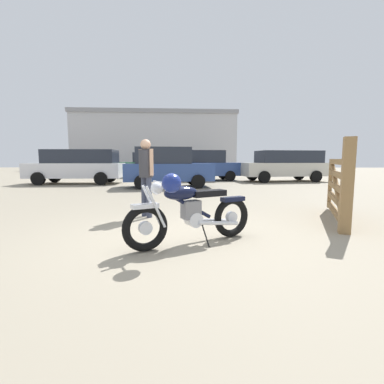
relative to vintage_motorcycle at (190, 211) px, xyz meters
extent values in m
plane|color=gray|center=(-0.23, 0.41, -0.49)|extent=(80.00, 80.00, 0.00)
torus|color=black|center=(-0.59, -0.31, -0.17)|extent=(0.61, 0.42, 0.64)
cylinder|color=silver|center=(-0.59, -0.31, -0.17)|extent=(0.20, 0.16, 0.18)
torus|color=black|center=(0.66, 0.41, -0.17)|extent=(0.61, 0.42, 0.64)
cylinder|color=silver|center=(0.66, 0.41, -0.17)|extent=(0.20, 0.16, 0.18)
cube|color=silver|center=(-0.59, -0.31, 0.13)|extent=(0.38, 0.29, 0.06)
cube|color=black|center=(0.67, 0.42, 0.12)|extent=(0.41, 0.31, 0.07)
cylinder|color=silver|center=(-0.44, -0.31, 0.11)|extent=(0.26, 0.17, 0.58)
cylinder|color=silver|center=(-0.52, -0.19, 0.11)|extent=(0.26, 0.17, 0.58)
sphere|color=silver|center=(-0.44, -0.23, 0.35)|extent=(0.17, 0.17, 0.17)
cylinder|color=silver|center=(-0.37, -0.19, 0.42)|extent=(0.34, 0.55, 0.03)
sphere|color=navy|center=(-0.22, -0.45, 0.44)|extent=(0.25, 0.25, 0.25)
cylinder|color=black|center=(-0.02, 0.02, 0.09)|extent=(0.68, 0.43, 0.47)
ellipsoid|color=black|center=(-0.12, -0.04, 0.27)|extent=(0.56, 0.45, 0.20)
cube|color=black|center=(0.28, 0.19, 0.24)|extent=(0.57, 0.44, 0.09)
cube|color=slate|center=(0.02, 0.04, 0.02)|extent=(0.32, 0.29, 0.26)
cylinder|color=silver|center=(0.05, 0.06, -0.13)|extent=(0.29, 0.28, 0.22)
cylinder|color=silver|center=(0.43, 0.16, -0.21)|extent=(0.64, 0.41, 0.14)
cylinder|color=silver|center=(0.33, 0.34, -0.21)|extent=(0.64, 0.41, 0.14)
cylinder|color=black|center=(0.22, -0.04, -0.33)|extent=(0.14, 0.21, 0.33)
cube|color=olive|center=(2.58, 0.65, 0.31)|extent=(0.23, 0.23, 1.60)
cube|color=olive|center=(3.40, 2.90, 0.16)|extent=(0.11, 0.12, 1.20)
cube|color=olive|center=(2.99, 1.78, -0.34)|extent=(0.89, 2.28, 0.11)
cube|color=olive|center=(2.99, 1.78, -0.08)|extent=(0.89, 2.28, 0.11)
cube|color=olive|center=(2.99, 1.78, 0.18)|extent=(0.89, 2.28, 0.11)
cube|color=olive|center=(2.99, 1.78, 0.44)|extent=(0.89, 2.28, 0.11)
cube|color=olive|center=(2.99, 1.78, 0.70)|extent=(0.89, 2.28, 0.11)
cube|color=olive|center=(2.99, 1.78, 0.16)|extent=(0.82, 2.09, 1.08)
cylinder|color=#383D51|center=(-0.91, 1.88, -0.06)|extent=(0.12, 0.12, 0.86)
cylinder|color=#383D51|center=(-1.05, 2.00, -0.06)|extent=(0.12, 0.12, 0.86)
cylinder|color=#333338|center=(-0.98, 1.94, 0.66)|extent=(0.30, 0.30, 0.58)
cylinder|color=tan|center=(-0.84, 1.81, 0.69)|extent=(0.08, 0.08, 0.55)
cylinder|color=tan|center=(-1.12, 2.07, 0.69)|extent=(0.08, 0.08, 0.55)
sphere|color=tan|center=(-0.98, 1.94, 1.06)|extent=(0.22, 0.22, 0.22)
cylinder|color=black|center=(-7.57, 9.20, -0.17)|extent=(0.65, 0.25, 0.64)
cylinder|color=black|center=(-7.67, 10.96, -0.17)|extent=(0.65, 0.25, 0.64)
cylinder|color=black|center=(-4.58, 9.38, -0.17)|extent=(0.65, 0.25, 0.64)
cylinder|color=black|center=(-4.68, 11.13, -0.17)|extent=(0.65, 0.25, 0.64)
cube|color=silver|center=(-6.12, 10.17, 0.20)|extent=(4.79, 2.03, 0.74)
cube|color=#232833|center=(-5.83, 10.18, 0.91)|extent=(3.59, 1.80, 0.68)
cylinder|color=black|center=(1.78, 13.56, -0.19)|extent=(0.62, 0.28, 0.60)
cylinder|color=black|center=(2.03, 11.94, -0.19)|extent=(0.62, 0.28, 0.60)
cylinder|color=black|center=(-0.59, 13.19, -0.19)|extent=(0.62, 0.28, 0.60)
cylinder|color=black|center=(-0.34, 11.57, -0.19)|extent=(0.62, 0.28, 0.60)
cube|color=#2D4784|center=(0.72, 12.57, 0.19)|extent=(4.11, 2.22, 0.76)
cube|color=#232833|center=(0.47, 12.53, 0.93)|extent=(2.61, 1.87, 0.72)
cylinder|color=black|center=(3.71, 10.82, -0.17)|extent=(0.67, 0.31, 0.64)
cylinder|color=black|center=(3.42, 12.55, -0.17)|extent=(0.67, 0.31, 0.64)
cylinder|color=black|center=(6.67, 11.31, -0.17)|extent=(0.67, 0.31, 0.64)
cylinder|color=black|center=(6.38, 13.05, -0.17)|extent=(0.67, 0.31, 0.64)
cube|color=beige|center=(5.04, 11.93, 0.20)|extent=(4.93, 2.52, 0.74)
cube|color=#232833|center=(5.34, 11.98, 0.91)|extent=(3.72, 2.16, 0.68)
cylinder|color=black|center=(-4.32, 14.76, -0.17)|extent=(0.66, 0.28, 0.64)
cylinder|color=black|center=(-4.53, 16.51, -0.17)|extent=(0.66, 0.28, 0.64)
cylinder|color=black|center=(-1.34, 15.12, -0.17)|extent=(0.66, 0.28, 0.64)
cylinder|color=black|center=(-1.55, 16.86, -0.17)|extent=(0.66, 0.28, 0.64)
cube|color=#23663D|center=(-2.94, 15.81, 0.20)|extent=(4.88, 2.30, 0.74)
cube|color=#232833|center=(-2.64, 15.85, 0.91)|extent=(3.66, 2.00, 0.68)
cylinder|color=black|center=(-0.10, 9.47, -0.19)|extent=(0.62, 0.28, 0.60)
cylinder|color=black|center=(0.16, 7.85, -0.19)|extent=(0.62, 0.28, 0.60)
cylinder|color=black|center=(-2.47, 9.09, -0.19)|extent=(0.62, 0.28, 0.60)
cylinder|color=black|center=(-2.21, 7.47, -0.19)|extent=(0.62, 0.28, 0.60)
cube|color=#2D4784|center=(-1.16, 8.47, 0.19)|extent=(4.11, 2.24, 0.76)
cube|color=#232833|center=(-1.40, 8.43, 0.93)|extent=(2.61, 1.88, 0.72)
cube|color=#B2B2B7|center=(-5.56, 35.48, 2.97)|extent=(21.37, 12.35, 6.92)
cube|color=gray|center=(-5.56, 35.48, 6.68)|extent=(21.69, 12.67, 0.50)
camera|label=1|loc=(0.10, -3.90, 0.74)|focal=25.67mm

